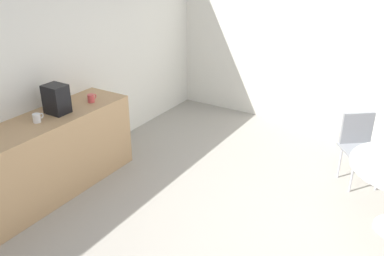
% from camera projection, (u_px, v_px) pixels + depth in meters
% --- Properties ---
extents(ground_plane, '(6.00, 6.00, 0.00)m').
position_uv_depth(ground_plane, '(287.00, 254.00, 3.79)').
color(ground_plane, '#9E998E').
extents(wall_back, '(6.00, 0.10, 2.60)m').
position_uv_depth(wall_back, '(45.00, 69.00, 4.69)').
color(wall_back, white).
rests_on(wall_back, ground_plane).
extents(wall_side_right, '(0.10, 6.00, 2.60)m').
position_uv_depth(wall_side_right, '(373.00, 48.00, 5.58)').
color(wall_side_right, white).
rests_on(wall_side_right, ground_plane).
extents(counter_block, '(2.51, 0.60, 0.90)m').
position_uv_depth(counter_block, '(33.00, 165.00, 4.39)').
color(counter_block, tan).
rests_on(counter_block, ground_plane).
extents(chair_gray, '(0.59, 0.59, 0.83)m').
position_uv_depth(chair_gray, '(359.00, 140.00, 4.77)').
color(chair_gray, silver).
rests_on(chair_gray, ground_plane).
extents(mug_white, '(0.13, 0.08, 0.09)m').
position_uv_depth(mug_white, '(37.00, 118.00, 4.28)').
color(mug_white, white).
rests_on(mug_white, counter_block).
extents(mug_green, '(0.13, 0.08, 0.09)m').
position_uv_depth(mug_green, '(91.00, 98.00, 4.82)').
color(mug_green, '#D84C4C').
rests_on(mug_green, counter_block).
extents(coffee_maker, '(0.20, 0.24, 0.32)m').
position_uv_depth(coffee_maker, '(56.00, 99.00, 4.47)').
color(coffee_maker, black).
rests_on(coffee_maker, counter_block).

